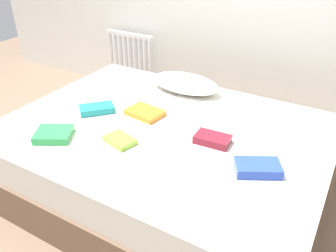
{
  "coord_description": "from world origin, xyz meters",
  "views": [
    {
      "loc": [
        0.97,
        -1.6,
        1.59
      ],
      "look_at": [
        0.0,
        0.05,
        0.48
      ],
      "focal_mm": 37.3,
      "sensor_mm": 36.0,
      "label": 1
    }
  ],
  "objects_px": {
    "pillow": "(185,83)",
    "textbook_teal": "(97,109)",
    "textbook_lime": "(120,140)",
    "textbook_maroon": "(213,139)",
    "textbook_green": "(54,134)",
    "bed": "(164,160)",
    "radiator": "(130,59)",
    "textbook_orange": "(145,113)",
    "textbook_blue": "(258,168)"
  },
  "relations": [
    {
      "from": "pillow",
      "to": "textbook_teal",
      "type": "distance_m",
      "value": 0.69
    },
    {
      "from": "textbook_lime",
      "to": "textbook_maroon",
      "type": "xyz_separation_m",
      "value": [
        0.46,
        0.27,
        0.01
      ]
    },
    {
      "from": "textbook_lime",
      "to": "textbook_maroon",
      "type": "relative_size",
      "value": 0.88
    },
    {
      "from": "pillow",
      "to": "textbook_green",
      "type": "height_order",
      "value": "pillow"
    },
    {
      "from": "bed",
      "to": "radiator",
      "type": "relative_size",
      "value": 3.63
    },
    {
      "from": "radiator",
      "to": "textbook_lime",
      "type": "xyz_separation_m",
      "value": [
        1.0,
        -1.48,
        0.14
      ]
    },
    {
      "from": "bed",
      "to": "textbook_orange",
      "type": "height_order",
      "value": "textbook_orange"
    },
    {
      "from": "pillow",
      "to": "textbook_orange",
      "type": "height_order",
      "value": "pillow"
    },
    {
      "from": "radiator",
      "to": "textbook_lime",
      "type": "relative_size",
      "value": 3.13
    },
    {
      "from": "pillow",
      "to": "textbook_green",
      "type": "relative_size",
      "value": 2.61
    },
    {
      "from": "bed",
      "to": "textbook_blue",
      "type": "relative_size",
      "value": 8.8
    },
    {
      "from": "bed",
      "to": "pillow",
      "type": "distance_m",
      "value": 0.64
    },
    {
      "from": "textbook_orange",
      "to": "textbook_green",
      "type": "height_order",
      "value": "textbook_green"
    },
    {
      "from": "radiator",
      "to": "textbook_maroon",
      "type": "distance_m",
      "value": 1.91
    },
    {
      "from": "bed",
      "to": "radiator",
      "type": "xyz_separation_m",
      "value": [
        -1.13,
        1.2,
        0.13
      ]
    },
    {
      "from": "textbook_lime",
      "to": "bed",
      "type": "bearing_deg",
      "value": 81.32
    },
    {
      "from": "pillow",
      "to": "textbook_teal",
      "type": "relative_size",
      "value": 2.37
    },
    {
      "from": "textbook_lime",
      "to": "textbook_green",
      "type": "distance_m",
      "value": 0.4
    },
    {
      "from": "pillow",
      "to": "textbook_blue",
      "type": "distance_m",
      "value": 1.04
    },
    {
      "from": "textbook_lime",
      "to": "textbook_teal",
      "type": "height_order",
      "value": "textbook_teal"
    },
    {
      "from": "textbook_blue",
      "to": "textbook_green",
      "type": "relative_size",
      "value": 1.12
    },
    {
      "from": "textbook_blue",
      "to": "textbook_orange",
      "type": "distance_m",
      "value": 0.86
    },
    {
      "from": "textbook_orange",
      "to": "pillow",
      "type": "bearing_deg",
      "value": 91.74
    },
    {
      "from": "textbook_teal",
      "to": "textbook_blue",
      "type": "bearing_deg",
      "value": -51.92
    },
    {
      "from": "pillow",
      "to": "textbook_maroon",
      "type": "distance_m",
      "value": 0.73
    },
    {
      "from": "bed",
      "to": "textbook_green",
      "type": "bearing_deg",
      "value": -138.65
    },
    {
      "from": "textbook_lime",
      "to": "textbook_green",
      "type": "xyz_separation_m",
      "value": [
        -0.37,
        -0.15,
        0.01
      ]
    },
    {
      "from": "pillow",
      "to": "textbook_lime",
      "type": "relative_size",
      "value": 3.0
    },
    {
      "from": "pillow",
      "to": "textbook_orange",
      "type": "bearing_deg",
      "value": -96.07
    },
    {
      "from": "radiator",
      "to": "textbook_teal",
      "type": "height_order",
      "value": "radiator"
    },
    {
      "from": "radiator",
      "to": "textbook_teal",
      "type": "bearing_deg",
      "value": -63.12
    },
    {
      "from": "textbook_maroon",
      "to": "textbook_green",
      "type": "bearing_deg",
      "value": -156.77
    },
    {
      "from": "bed",
      "to": "textbook_blue",
      "type": "bearing_deg",
      "value": -13.23
    },
    {
      "from": "textbook_green",
      "to": "textbook_orange",
      "type": "bearing_deg",
      "value": 28.67
    },
    {
      "from": "pillow",
      "to": "textbook_maroon",
      "type": "height_order",
      "value": "pillow"
    },
    {
      "from": "textbook_orange",
      "to": "textbook_teal",
      "type": "height_order",
      "value": "textbook_teal"
    },
    {
      "from": "textbook_lime",
      "to": "textbook_orange",
      "type": "distance_m",
      "value": 0.36
    },
    {
      "from": "bed",
      "to": "textbook_teal",
      "type": "height_order",
      "value": "textbook_teal"
    },
    {
      "from": "textbook_teal",
      "to": "textbook_orange",
      "type": "bearing_deg",
      "value": -24.52
    },
    {
      "from": "bed",
      "to": "textbook_teal",
      "type": "relative_size",
      "value": 8.96
    },
    {
      "from": "textbook_orange",
      "to": "textbook_teal",
      "type": "bearing_deg",
      "value": -149.6
    },
    {
      "from": "radiator",
      "to": "pillow",
      "type": "bearing_deg",
      "value": -33.83
    },
    {
      "from": "textbook_lime",
      "to": "textbook_green",
      "type": "relative_size",
      "value": 0.87
    },
    {
      "from": "textbook_orange",
      "to": "radiator",
      "type": "bearing_deg",
      "value": 137.51
    },
    {
      "from": "pillow",
      "to": "textbook_teal",
      "type": "xyz_separation_m",
      "value": [
        -0.35,
        -0.59,
        -0.04
      ]
    },
    {
      "from": "textbook_blue",
      "to": "textbook_green",
      "type": "xyz_separation_m",
      "value": [
        -1.14,
        -0.28,
        -0.0
      ]
    },
    {
      "from": "textbook_blue",
      "to": "textbook_teal",
      "type": "xyz_separation_m",
      "value": [
        -1.13,
        0.1,
        -0.0
      ]
    },
    {
      "from": "pillow",
      "to": "textbook_blue",
      "type": "height_order",
      "value": "pillow"
    },
    {
      "from": "textbook_lime",
      "to": "textbook_blue",
      "type": "xyz_separation_m",
      "value": [
        0.77,
        0.13,
        0.01
      ]
    },
    {
      "from": "textbook_lime",
      "to": "textbook_orange",
      "type": "relative_size",
      "value": 0.75
    }
  ]
}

